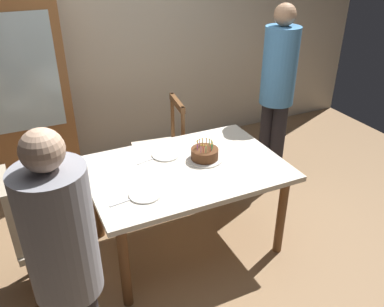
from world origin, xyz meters
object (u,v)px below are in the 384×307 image
plate_far_side (166,155)px  person_guest (277,87)px  china_cabinet (7,96)px  chair_upholstered (34,228)px  person_celebrant (66,266)px  chair_spindle_back (161,150)px  plate_near_celebrant (145,194)px  dining_table (186,177)px  birthday_cake (205,155)px

plate_far_side → person_guest: person_guest is taller
china_cabinet → chair_upholstered: bearing=-89.7°
plate_far_side → person_celebrant: (-0.93, -1.09, 0.18)m
chair_spindle_back → person_guest: 1.25m
plate_near_celebrant → plate_far_side: same height
dining_table → chair_upholstered: bearing=179.4°
plate_far_side → person_guest: 1.34m
chair_spindle_back → birthday_cake: bearing=-84.9°
plate_far_side → person_guest: (1.27, 0.33, 0.27)m
plate_far_side → person_celebrant: 1.44m
chair_spindle_back → china_cabinet: size_ratio=0.50×
dining_table → china_cabinet: 1.95m
person_celebrant → plate_near_celebrant: bearing=46.9°
birthday_cake → plate_far_side: (-0.25, 0.19, -0.04)m
plate_far_side → china_cabinet: 1.71m
plate_near_celebrant → chair_upholstered: bearing=161.7°
china_cabinet → birthday_cake: bearing=-49.5°
chair_upholstered → dining_table: bearing=-0.6°
plate_far_side → person_celebrant: person_celebrant is taller
dining_table → birthday_cake: bearing=11.4°
plate_far_side → person_guest: bearing=14.4°
plate_near_celebrant → plate_far_side: size_ratio=1.00×
birthday_cake → person_celebrant: size_ratio=0.17×
birthday_cake → chair_spindle_back: 0.85m
plate_near_celebrant → china_cabinet: bearing=112.2°
plate_far_side → chair_upholstered: bearing=-168.5°
dining_table → chair_spindle_back: 0.84m
dining_table → birthday_cake: birthday_cake is taller
plate_near_celebrant → person_guest: bearing=25.9°
chair_spindle_back → person_celebrant: bearing=-123.3°
chair_spindle_back → dining_table: bearing=-97.3°
dining_table → person_guest: size_ratio=0.83×
plate_near_celebrant → plate_far_side: bearing=53.9°
birthday_cake → china_cabinet: 2.01m
dining_table → chair_spindle_back: bearing=82.7°
birthday_cake → plate_far_side: birthday_cake is taller
chair_spindle_back → person_guest: size_ratio=0.54×
plate_near_celebrant → plate_far_side: 0.56m
person_guest → plate_far_side: bearing=-165.6°
dining_table → birthday_cake: size_ratio=5.22×
person_celebrant → china_cabinet: 2.43m
birthday_cake → person_guest: 1.17m
chair_spindle_back → person_guest: (1.09, -0.27, 0.55)m
birthday_cake → china_cabinet: size_ratio=0.15×
chair_spindle_back → person_celebrant: 2.07m
plate_near_celebrant → person_celebrant: size_ratio=0.14×
plate_far_side → chair_upholstered: size_ratio=0.23×
person_guest → chair_spindle_back: bearing=166.3°
plate_near_celebrant → china_cabinet: china_cabinet is taller
china_cabinet → person_celebrant: bearing=-87.0°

